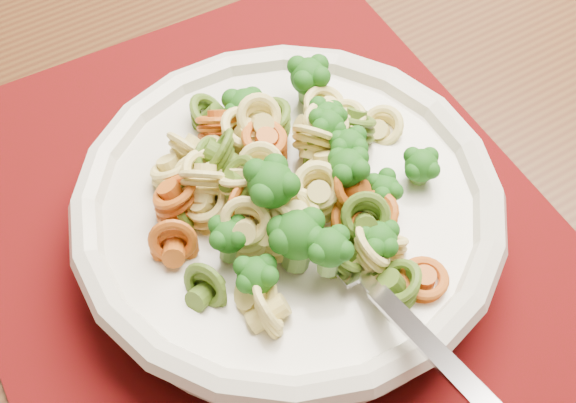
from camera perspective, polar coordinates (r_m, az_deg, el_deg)
The scene contains 5 objects.
dining_table at distance 0.62m, azimuth 2.88°, elevation -4.31°, with size 1.72×1.46×0.77m.
placemat at distance 0.50m, azimuth -0.79°, elevation -3.97°, with size 0.45×0.35×0.00m, color #54030C.
pasta_bowl at distance 0.48m, azimuth 0.00°, elevation -0.70°, with size 0.26×0.26×0.05m.
pasta_broccoli_heap at distance 0.47m, azimuth 0.00°, elevation 0.43°, with size 0.22×0.22×0.06m, color #E1D46F, non-canonical shape.
fork at distance 0.45m, azimuth 4.61°, elevation -4.60°, with size 0.19×0.02×0.01m, color silver, non-canonical shape.
Camera 1 is at (0.38, -1.02, 1.19)m, focal length 50.00 mm.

